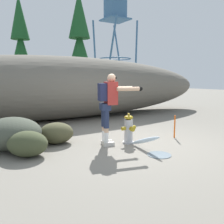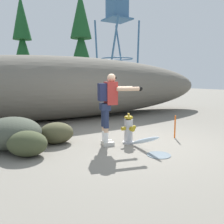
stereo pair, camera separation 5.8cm
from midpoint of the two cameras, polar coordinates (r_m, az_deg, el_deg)
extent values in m
cube|color=slate|center=(5.78, 5.87, -7.72)|extent=(56.00, 56.00, 0.04)
ellipsoid|color=#666056|center=(9.45, -10.52, 5.86)|extent=(13.95, 3.20, 2.41)
cylinder|color=#B2B2B7|center=(5.76, 4.28, -7.37)|extent=(0.28, 0.28, 0.04)
cylinder|color=#B2B2B7|center=(5.68, 4.31, -4.53)|extent=(0.20, 0.20, 0.54)
ellipsoid|color=#9E8419|center=(5.62, 4.34, -1.33)|extent=(0.21, 0.21, 0.10)
cylinder|color=#9E8419|center=(5.61, 4.35, -0.57)|extent=(0.06, 0.06, 0.05)
cylinder|color=#9E8419|center=(5.59, 3.09, -4.06)|extent=(0.09, 0.09, 0.09)
cylinder|color=#9E8419|center=(5.76, 5.51, -3.72)|extent=(0.09, 0.09, 0.09)
cylinder|color=#9E8419|center=(5.56, 5.21, -4.15)|extent=(0.11, 0.09, 0.11)
ellipsoid|color=silver|center=(5.24, 8.25, -6.88)|extent=(0.10, 0.96, 0.44)
cylinder|color=slate|center=(4.97, 11.66, -10.21)|extent=(0.49, 0.49, 0.01)
cube|color=beige|center=(5.68, -1.07, -7.28)|extent=(0.28, 0.16, 0.09)
cylinder|color=white|center=(5.63, -1.66, -5.71)|extent=(0.10, 0.10, 0.24)
cylinder|color=#DBAD89|center=(5.59, -1.67, -4.01)|extent=(0.10, 0.10, 0.10)
cylinder|color=#232D4C|center=(5.54, -1.68, -1.31)|extent=(0.13, 0.13, 0.43)
cube|color=beige|center=(5.50, -0.51, -7.81)|extent=(0.28, 0.16, 0.09)
cylinder|color=white|center=(5.44, -1.12, -6.19)|extent=(0.10, 0.10, 0.24)
cylinder|color=#DBAD89|center=(5.40, -1.13, -4.43)|extent=(0.10, 0.10, 0.10)
cylinder|color=#232D4C|center=(5.35, -1.14, -1.65)|extent=(0.13, 0.13, 0.43)
cube|color=#232D4C|center=(5.41, -1.42, 1.30)|extent=(0.28, 0.36, 0.16)
cube|color=#B2332D|center=(5.42, -0.02, 4.62)|extent=(0.33, 0.41, 0.52)
cube|color=#23284C|center=(5.36, -2.08, 4.86)|extent=(0.23, 0.31, 0.40)
sphere|color=#DBAD89|center=(5.41, 0.18, 8.24)|extent=(0.20, 0.20, 0.20)
cube|color=black|center=(5.44, 1.05, 8.29)|extent=(0.06, 0.15, 0.04)
cylinder|color=#DBAD89|center=(5.73, 2.93, 5.82)|extent=(0.58, 0.24, 0.09)
sphere|color=black|center=(5.83, 5.45, 5.83)|extent=(0.11, 0.11, 0.11)
cylinder|color=#DBAD89|center=(5.32, 4.49, 5.63)|extent=(0.58, 0.24, 0.09)
sphere|color=black|center=(5.42, 7.18, 5.64)|extent=(0.11, 0.11, 0.11)
ellipsoid|color=#41463A|center=(5.65, -22.87, -4.76)|extent=(1.77, 1.77, 0.71)
ellipsoid|color=#48472E|center=(5.84, -13.10, -4.96)|extent=(0.99, 0.92, 0.51)
ellipsoid|color=#3D442B|center=(5.04, -19.59, -7.26)|extent=(1.05, 1.04, 0.52)
cylinder|color=#47331E|center=(16.84, -20.30, 4.45)|extent=(0.22, 0.22, 1.27)
cone|color=#194C23|center=(16.88, -20.69, 12.36)|extent=(1.83, 1.83, 3.39)
cone|color=#194C23|center=(17.27, -21.14, 20.78)|extent=(1.19, 1.19, 2.82)
cylinder|color=#47331E|center=(15.62, -7.19, 4.47)|extent=(0.25, 0.25, 1.17)
cone|color=#194C23|center=(15.65, -7.35, 13.09)|extent=(2.09, 2.09, 3.53)
cone|color=#194C23|center=(16.10, -7.53, 22.52)|extent=(1.36, 1.36, 2.94)
cylinder|color=#386089|center=(23.99, 2.29, 12.45)|extent=(0.99, 0.99, 6.79)
cylinder|color=#386089|center=(22.59, -3.60, 12.71)|extent=(0.99, 0.99, 6.79)
cylinder|color=#386089|center=(21.78, 6.37, 12.85)|extent=(0.99, 0.99, 6.79)
cylinder|color=#386089|center=(20.24, 0.11, 13.27)|extent=(0.99, 0.99, 6.79)
torus|color=#386089|center=(22.11, 1.29, 12.82)|extent=(2.93, 2.93, 0.10)
cube|color=#386089|center=(22.65, 1.32, 21.53)|extent=(2.18, 2.18, 0.12)
cube|color=#386089|center=(22.90, 1.33, 23.87)|extent=(1.52, 1.52, 1.80)
cylinder|color=#E55914|center=(6.40, 15.32, -3.48)|extent=(0.04, 0.04, 0.60)
camera|label=1|loc=(0.03, -89.71, 0.04)|focal=37.58mm
camera|label=2|loc=(0.03, 90.29, -0.04)|focal=37.58mm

